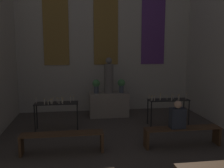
{
  "coord_description": "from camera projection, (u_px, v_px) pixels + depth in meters",
  "views": [
    {
      "loc": [
        -1.1,
        1.62,
        2.47
      ],
      "look_at": [
        0.0,
        9.45,
        1.29
      ],
      "focal_mm": 40.0,
      "sensor_mm": 36.0,
      "label": 1
    }
  ],
  "objects": [
    {
      "name": "statue",
      "position": [
        109.0,
        77.0,
        8.76
      ],
      "size": [
        0.32,
        0.32,
        1.25
      ],
      "color": "slate",
      "rests_on": "altar"
    },
    {
      "name": "pew_back_right",
      "position": [
        182.0,
        133.0,
        6.23
      ],
      "size": [
        1.92,
        0.36,
        0.48
      ],
      "color": "#4C331E",
      "rests_on": "ground_plane"
    },
    {
      "name": "person_seated",
      "position": [
        177.0,
        116.0,
        6.14
      ],
      "size": [
        0.36,
        0.24,
        0.69
      ],
      "color": "#282D38",
      "rests_on": "pew_back_right"
    },
    {
      "name": "flower_vase_left",
      "position": [
        96.0,
        85.0,
        8.74
      ],
      "size": [
        0.26,
        0.26,
        0.49
      ],
      "color": "#4C5666",
      "rests_on": "altar"
    },
    {
      "name": "candle_rack_left",
      "position": [
        56.0,
        106.0,
        7.38
      ],
      "size": [
        1.27,
        0.44,
        1.03
      ],
      "color": "black",
      "rests_on": "ground_plane"
    },
    {
      "name": "wall_back",
      "position": [
        106.0,
        37.0,
        9.48
      ],
      "size": [
        6.81,
        0.16,
        5.62
      ],
      "color": "beige",
      "rests_on": "ground_plane"
    },
    {
      "name": "pew_back_left",
      "position": [
        62.0,
        139.0,
        5.82
      ],
      "size": [
        1.92,
        0.36,
        0.48
      ],
      "color": "#4C331E",
      "rests_on": "ground_plane"
    },
    {
      "name": "altar",
      "position": [
        109.0,
        105.0,
        8.91
      ],
      "size": [
        1.38,
        0.58,
        0.85
      ],
      "color": "gray",
      "rests_on": "ground_plane"
    },
    {
      "name": "candle_rack_right",
      "position": [
        168.0,
        103.0,
        7.85
      ],
      "size": [
        1.27,
        0.44,
        1.03
      ],
      "color": "black",
      "rests_on": "ground_plane"
    },
    {
      "name": "flower_vase_right",
      "position": [
        121.0,
        84.0,
        8.86
      ],
      "size": [
        0.26,
        0.26,
        0.49
      ],
      "color": "#4C5666",
      "rests_on": "altar"
    }
  ]
}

